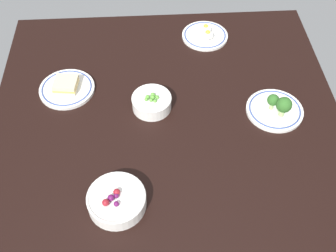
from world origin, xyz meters
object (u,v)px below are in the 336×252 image
Objects in this scene: plate_sandwich at (67,88)px; plate_broccoli at (277,108)px; bowl_berries at (117,200)px; bowl_peas at (152,102)px; plate_eggs at (205,35)px.

plate_sandwich is 71.74cm from plate_broccoli.
bowl_peas is at bearing -16.76° from bowl_berries.
bowl_berries reaches higher than plate_sandwich.
bowl_berries is 0.86× the size of plate_sandwich.
plate_sandwich is 1.01× the size of plate_broccoli.
plate_sandwich is 1.07× the size of plate_eggs.
plate_sandwich is at bearing 71.39° from bowl_peas.
bowl_berries is 60.85cm from plate_broccoli.
plate_sandwich is at bearing 21.46° from bowl_berries.
plate_broccoli reaches higher than bowl_berries.
bowl_peas is at bearing -108.61° from plate_sandwich.
bowl_berries is 1.24× the size of bowl_peas.
bowl_berries is 0.87× the size of plate_broccoli.
plate_eggs is 0.95× the size of plate_broccoli.
bowl_peas is at bearing 83.20° from plate_broccoli.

